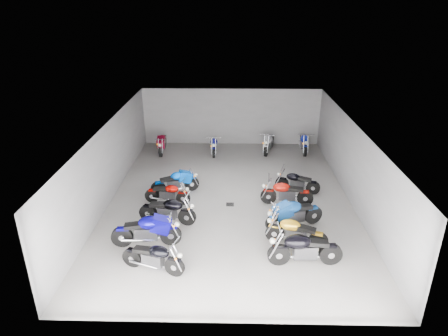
{
  "coord_description": "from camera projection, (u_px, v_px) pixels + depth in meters",
  "views": [
    {
      "loc": [
        0.08,
        -15.0,
        7.86
      ],
      "look_at": [
        -0.28,
        0.99,
        1.0
      ],
      "focal_mm": 32.0,
      "sensor_mm": 36.0,
      "label": 1
    }
  ],
  "objects": [
    {
      "name": "motorcycle_left_b",
      "position": [
        147.0,
        231.0,
        13.52
      ],
      "size": [
        2.39,
        0.52,
        1.05
      ],
      "rotation": [
        0.0,
        0.0,
        -1.49
      ],
      "color": "black",
      "rests_on": "ground"
    },
    {
      "name": "drain_grate",
      "position": [
        230.0,
        204.0,
        16.42
      ],
      "size": [
        0.32,
        0.32,
        0.01
      ],
      "primitive_type": "cube",
      "color": "black",
      "rests_on": "ground"
    },
    {
      "name": "motorcycle_left_e",
      "position": [
        176.0,
        182.0,
        17.22
      ],
      "size": [
        2.03,
        0.87,
        0.93
      ],
      "rotation": [
        0.0,
        0.0,
        -1.21
      ],
      "color": "black",
      "rests_on": "ground"
    },
    {
      "name": "motorcycle_back_c",
      "position": [
        214.0,
        145.0,
        21.66
      ],
      "size": [
        0.41,
        2.07,
        0.91
      ],
      "rotation": [
        0.0,
        0.0,
        3.16
      ],
      "color": "black",
      "rests_on": "ground"
    },
    {
      "name": "ceiling",
      "position": [
        231.0,
        126.0,
        15.62
      ],
      "size": [
        10.0,
        14.0,
        0.04
      ],
      "primitive_type": "cube",
      "color": "black",
      "rests_on": "wall_back"
    },
    {
      "name": "motorcycle_right_b",
      "position": [
        296.0,
        232.0,
        13.54
      ],
      "size": [
        2.09,
        0.8,
        0.95
      ],
      "rotation": [
        0.0,
        0.0,
        1.26
      ],
      "color": "black",
      "rests_on": "ground"
    },
    {
      "name": "wall_back",
      "position": [
        231.0,
        117.0,
        22.69
      ],
      "size": [
        10.0,
        0.1,
        3.2
      ],
      "primitive_type": "cube",
      "color": "gray",
      "rests_on": "ground"
    },
    {
      "name": "wall_right",
      "position": [
        354.0,
        165.0,
        16.15
      ],
      "size": [
        0.1,
        14.0,
        3.2
      ],
      "primitive_type": "cube",
      "color": "gray",
      "rests_on": "ground"
    },
    {
      "name": "motorcycle_back_a",
      "position": [
        162.0,
        143.0,
        21.81
      ],
      "size": [
        0.44,
        2.17,
        0.95
      ],
      "rotation": [
        0.0,
        0.0,
        3.18
      ],
      "color": "black",
      "rests_on": "ground"
    },
    {
      "name": "motorcycle_left_c",
      "position": [
        168.0,
        210.0,
        14.89
      ],
      "size": [
        2.2,
        0.6,
        0.97
      ],
      "rotation": [
        0.0,
        0.0,
        -1.75
      ],
      "color": "black",
      "rests_on": "ground"
    },
    {
      "name": "motorcycle_back_e",
      "position": [
        269.0,
        142.0,
        21.87
      ],
      "size": [
        0.73,
        2.19,
        0.98
      ],
      "rotation": [
        0.0,
        0.0,
        2.88
      ],
      "color": "black",
      "rests_on": "ground"
    },
    {
      "name": "motorcycle_right_e",
      "position": [
        297.0,
        182.0,
        17.33
      ],
      "size": [
        1.91,
        0.68,
        0.86
      ],
      "rotation": [
        0.0,
        0.0,
        1.28
      ],
      "color": "black",
      "rests_on": "ground"
    },
    {
      "name": "motorcycle_right_a",
      "position": [
        304.0,
        249.0,
        12.54
      ],
      "size": [
        2.38,
        0.49,
        1.05
      ],
      "rotation": [
        0.0,
        0.0,
        1.61
      ],
      "color": "black",
      "rests_on": "ground"
    },
    {
      "name": "motorcycle_left_a",
      "position": [
        154.0,
        257.0,
        12.25
      ],
      "size": [
        2.05,
        0.76,
        0.92
      ],
      "rotation": [
        0.0,
        0.0,
        -1.87
      ],
      "color": "black",
      "rests_on": "ground"
    },
    {
      "name": "motorcycle_right_c",
      "position": [
        294.0,
        214.0,
        14.59
      ],
      "size": [
        2.2,
        1.02,
        1.02
      ],
      "rotation": [
        0.0,
        0.0,
        1.96
      ],
      "color": "black",
      "rests_on": "ground"
    },
    {
      "name": "wall_left",
      "position": [
        109.0,
        163.0,
        16.36
      ],
      "size": [
        0.1,
        14.0,
        3.2
      ],
      "primitive_type": "cube",
      "color": "gray",
      "rests_on": "ground"
    },
    {
      "name": "motorcycle_left_d",
      "position": [
        168.0,
        193.0,
        16.34
      ],
      "size": [
        1.92,
        0.46,
        0.84
      ],
      "rotation": [
        0.0,
        0.0,
        -1.71
      ],
      "color": "black",
      "rests_on": "ground"
    },
    {
      "name": "motorcycle_back_f",
      "position": [
        304.0,
        142.0,
        21.88
      ],
      "size": [
        0.47,
        2.25,
        0.99
      ],
      "rotation": [
        0.0,
        0.0,
        3.09
      ],
      "color": "black",
      "rests_on": "ground"
    },
    {
      "name": "motorcycle_right_d",
      "position": [
        286.0,
        193.0,
        16.25
      ],
      "size": [
        2.15,
        0.47,
        0.95
      ],
      "rotation": [
        0.0,
        0.0,
        1.49
      ],
      "color": "black",
      "rests_on": "ground"
    },
    {
      "name": "ground",
      "position": [
        230.0,
        199.0,
        16.88
      ],
      "size": [
        14.0,
        14.0,
        0.0
      ],
      "primitive_type": "plane",
      "color": "#989590",
      "rests_on": "ground"
    }
  ]
}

